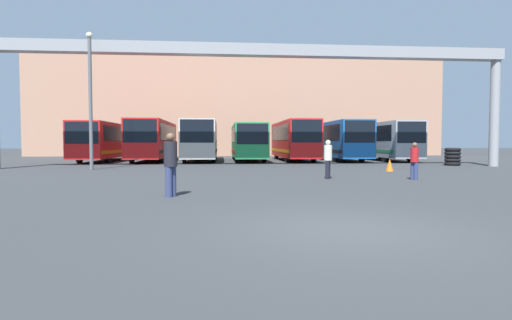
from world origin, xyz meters
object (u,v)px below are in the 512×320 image
object	(u,v)px
bus_slot_6	(383,139)
traffic_cone	(390,165)
bus_slot_1	(153,138)
bus_slot_5	(337,139)
bus_slot_3	(248,140)
lamp_post	(90,95)
bus_slot_0	(106,140)
tire_stack	(453,157)
bus_slot_4	(293,138)
pedestrian_far_center	(171,163)
pedestrian_near_center	(414,160)
bus_slot_2	(201,138)
pedestrian_mid_left	(328,158)

from	to	relation	value
bus_slot_6	traffic_cone	distance (m)	13.94
bus_slot_1	bus_slot_5	size ratio (longest dim) A/B	0.93
bus_slot_3	lamp_post	xyz separation A→B (m)	(-9.68, -10.47, 2.52)
bus_slot_0	tire_stack	distance (m)	26.84
bus_slot_4	pedestrian_far_center	distance (m)	23.70
bus_slot_3	traffic_cone	bearing A→B (deg)	-62.17
pedestrian_near_center	bus_slot_6	bearing A→B (deg)	-51.31
lamp_post	bus_slot_1	bearing A→B (deg)	80.62
bus_slot_4	tire_stack	size ratio (longest dim) A/B	9.06
bus_slot_6	pedestrian_near_center	bearing A→B (deg)	-108.78
bus_slot_0	bus_slot_1	size ratio (longest dim) A/B	1.08
bus_slot_2	bus_slot_4	bearing A→B (deg)	-2.16
bus_slot_2	lamp_post	bearing A→B (deg)	-117.99
bus_slot_5	pedestrian_mid_left	size ratio (longest dim) A/B	7.10
bus_slot_4	pedestrian_near_center	distance (m)	18.14
pedestrian_mid_left	tire_stack	distance (m)	14.37
pedestrian_far_center	bus_slot_6	bearing A→B (deg)	178.41
bus_slot_0	pedestrian_far_center	bearing A→B (deg)	-70.31
bus_slot_3	pedestrian_mid_left	world-z (taller)	bus_slot_3
bus_slot_3	pedestrian_mid_left	xyz separation A→B (m)	(2.33, -17.29, -0.86)
traffic_cone	pedestrian_near_center	bearing A→B (deg)	-102.35
bus_slot_3	bus_slot_4	xyz separation A→B (m)	(3.97, -0.03, 0.17)
pedestrian_far_center	bus_slot_4	bearing A→B (deg)	-165.47
pedestrian_mid_left	traffic_cone	world-z (taller)	pedestrian_mid_left
bus_slot_0	pedestrian_near_center	world-z (taller)	bus_slot_0
bus_slot_1	bus_slot_4	distance (m)	11.91
bus_slot_5	pedestrian_near_center	distance (m)	18.68
bus_slot_0	lamp_post	world-z (taller)	lamp_post
pedestrian_mid_left	lamp_post	distance (m)	14.22
pedestrian_mid_left	bus_slot_1	bearing A→B (deg)	-123.72
bus_slot_6	pedestrian_far_center	bearing A→B (deg)	-125.01
bus_slot_2	bus_slot_5	distance (m)	11.91
bus_slot_1	bus_slot_6	world-z (taller)	bus_slot_1
pedestrian_near_center	tire_stack	world-z (taller)	pedestrian_near_center
bus_slot_6	traffic_cone	bearing A→B (deg)	-111.13
bus_slot_3	bus_slot_0	bearing A→B (deg)	177.55
bus_slot_1	bus_slot_5	distance (m)	15.88
bus_slot_1	bus_slot_3	world-z (taller)	bus_slot_1
lamp_post	pedestrian_far_center	bearing A→B (deg)	-63.42
bus_slot_2	pedestrian_far_center	bearing A→B (deg)	-89.31
bus_slot_4	bus_slot_3	bearing A→B (deg)	179.59
bus_slot_1	pedestrian_far_center	xyz separation A→B (m)	(4.24, -22.49, -0.93)
bus_slot_1	bus_slot_4	xyz separation A→B (m)	(11.91, -0.09, 0.01)
pedestrian_far_center	bus_slot_2	bearing A→B (deg)	-145.89
bus_slot_6	pedestrian_mid_left	distance (m)	19.65
bus_slot_2	bus_slot_6	xyz separation A→B (m)	(15.87, -0.43, -0.05)
bus_slot_5	lamp_post	xyz separation A→B (m)	(-17.61, -10.96, 2.37)
bus_slot_2	traffic_cone	xyz separation A→B (m)	(10.88, -13.36, -1.57)
bus_slot_4	bus_slot_2	bearing A→B (deg)	177.84
bus_slot_1	bus_slot_3	xyz separation A→B (m)	(7.94, -0.06, -0.16)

